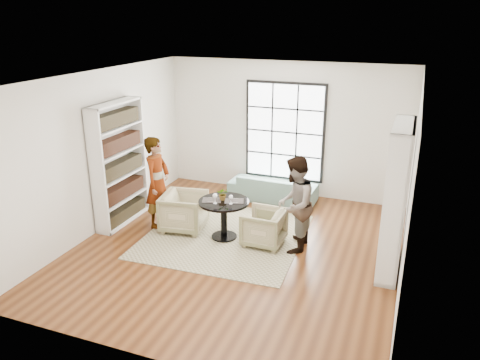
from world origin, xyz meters
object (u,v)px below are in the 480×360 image
at_px(armchair_right, 264,227).
at_px(wine_glass_right, 231,197).
at_px(armchair_left, 184,212).
at_px(person_left, 157,182).
at_px(pedestal_table, 224,211).
at_px(wine_glass_left, 215,196).
at_px(person_right, 295,205).
at_px(sofa, 273,188).
at_px(flower_centerpiece, 223,194).

bearing_deg(armchair_right, wine_glass_right, -78.40).
relative_size(armchair_left, person_left, 0.45).
relative_size(pedestal_table, armchair_right, 1.28).
bearing_deg(wine_glass_left, wine_glass_right, 16.55).
bearing_deg(wine_glass_left, person_right, 7.63).
height_order(sofa, person_left, person_left).
xyz_separation_m(pedestal_table, flower_centerpiece, (-0.03, 0.05, 0.32)).
bearing_deg(flower_centerpiece, person_right, -1.05).
bearing_deg(flower_centerpiece, armchair_left, 178.86).
bearing_deg(armchair_left, flower_centerpiece, -100.41).
bearing_deg(person_right, armchair_left, -92.93).
xyz_separation_m(sofa, wine_glass_right, (-0.12, -2.22, 0.58)).
bearing_deg(armchair_left, wine_glass_right, -107.55).
relative_size(person_left, person_right, 1.05).
height_order(sofa, person_right, person_right).
bearing_deg(wine_glass_left, armchair_left, 163.03).
height_order(pedestal_table, sofa, pedestal_table).
bearing_deg(sofa, armchair_right, 104.47).
relative_size(armchair_right, person_left, 0.40).
xyz_separation_m(sofa, armchair_right, (0.47, -2.11, 0.05)).
bearing_deg(wine_glass_right, flower_centerpiece, 147.11).
bearing_deg(armchair_left, pedestal_table, -103.71).
height_order(armchair_right, flower_centerpiece, flower_centerpiece).
distance_m(wine_glass_left, flower_centerpiece, 0.22).
xyz_separation_m(pedestal_table, person_right, (1.31, 0.03, 0.31)).
bearing_deg(armchair_left, sofa, -38.05).
distance_m(armchair_right, wine_glass_right, 0.80).
bearing_deg(pedestal_table, sofa, 82.35).
bearing_deg(person_right, person_left, -92.71).
xyz_separation_m(person_right, flower_centerpiece, (-1.34, 0.02, 0.01)).
bearing_deg(armchair_right, wine_glass_left, -76.44).
distance_m(wine_glass_left, wine_glass_right, 0.28).
height_order(person_left, wine_glass_left, person_left).
bearing_deg(sofa, wine_glass_right, 88.91).
distance_m(armchair_right, flower_centerpiece, 0.95).
height_order(sofa, flower_centerpiece, flower_centerpiece).
height_order(armchair_right, person_left, person_left).
bearing_deg(wine_glass_right, armchair_left, 171.72).
distance_m(person_right, wine_glass_left, 1.42).
xyz_separation_m(wine_glass_left, wine_glass_right, (0.27, 0.08, -0.02)).
distance_m(person_left, flower_centerpiece, 1.37).
distance_m(person_left, person_right, 2.71).
bearing_deg(pedestal_table, person_right, 1.11).
bearing_deg(armchair_left, wine_glass_left, -116.24).
height_order(armchair_left, person_right, person_right).
height_order(armchair_left, armchair_right, armchair_left).
relative_size(wine_glass_right, flower_centerpiece, 0.73).
distance_m(pedestal_table, wine_glass_left, 0.39).
bearing_deg(flower_centerpiece, wine_glass_left, -107.20).
xyz_separation_m(armchair_left, flower_centerpiece, (0.82, -0.02, 0.49)).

